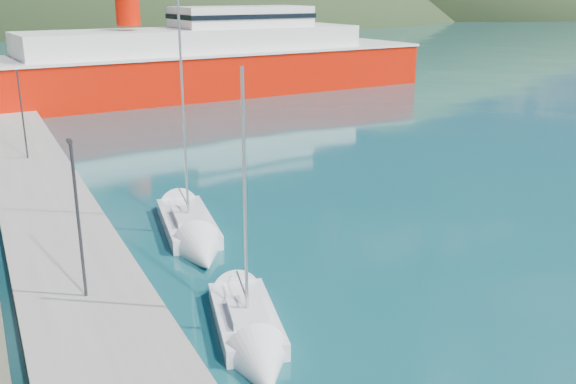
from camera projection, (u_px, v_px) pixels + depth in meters
ground at (37, 57)px, 119.88m from camera, size 1400.00×1400.00×0.00m
quay at (47, 209)px, 35.58m from camera, size 5.00×88.00×0.80m
lamp_posts at (76, 211)px, 24.04m from camera, size 0.15×46.09×6.06m
sailboat_near at (254, 345)px, 22.13m from camera, size 3.79×7.60×10.49m
sailboat_mid at (195, 239)px, 31.46m from camera, size 3.77×9.44×13.22m
ferry at (200, 64)px, 76.29m from camera, size 59.55×17.75×11.65m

